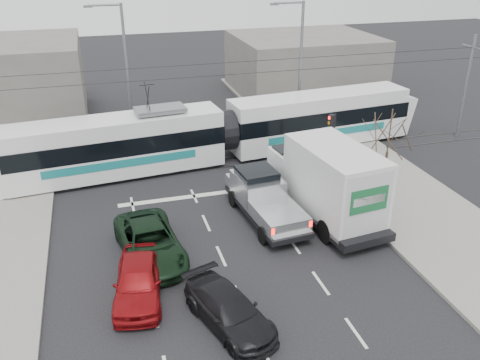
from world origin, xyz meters
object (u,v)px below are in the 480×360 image
object	(u,v)px
bare_tree	(389,135)
box_truck	(327,181)
street_lamp_far	(124,65)
tram	(225,131)
navy_pickup	(326,179)
traffic_signal	(332,131)
green_car	(150,242)
dark_car	(229,310)
red_car	(138,280)
street_lamp_near	(298,61)
silver_pickup	(263,196)

from	to	relation	value
bare_tree	box_truck	xyz separation A→B (m)	(-3.47, -0.48, -1.85)
street_lamp_far	tram	size ratio (longest dim) A/B	0.35
navy_pickup	street_lamp_far	bearing A→B (deg)	117.04
traffic_signal	green_car	size ratio (longest dim) A/B	0.68
dark_car	street_lamp_far	bearing A→B (deg)	76.59
traffic_signal	green_car	xyz separation A→B (m)	(-11.13, -5.70, -2.00)
green_car	traffic_signal	bearing A→B (deg)	21.54
bare_tree	red_car	bearing A→B (deg)	-161.74
red_car	traffic_signal	bearing A→B (deg)	43.95
green_car	dark_car	size ratio (longest dim) A/B	1.21
street_lamp_near	traffic_signal	bearing A→B (deg)	-96.41
traffic_signal	street_lamp_near	world-z (taller)	street_lamp_near
red_car	tram	bearing A→B (deg)	70.80
street_lamp_far	dark_car	size ratio (longest dim) A/B	2.05
silver_pickup	box_truck	xyz separation A→B (m)	(2.96, -0.87, 0.83)
dark_car	green_car	bearing A→B (deg)	94.82
box_truck	navy_pickup	xyz separation A→B (m)	(0.97, 1.97, -0.86)
street_lamp_far	navy_pickup	distance (m)	15.71
tram	red_car	size ratio (longest dim) A/B	5.83
bare_tree	street_lamp_far	xyz separation A→B (m)	(-11.79, 13.50, 1.32)
silver_pickup	box_truck	bearing A→B (deg)	-21.65
red_car	silver_pickup	bearing A→B (deg)	44.45
silver_pickup	red_car	size ratio (longest dim) A/B	1.43
street_lamp_far	red_car	world-z (taller)	street_lamp_far
tram	silver_pickup	distance (m)	7.69
green_car	bare_tree	bearing A→B (deg)	2.33
street_lamp_near	bare_tree	bearing A→B (deg)	-88.58
tram	red_car	world-z (taller)	tram
silver_pickup	bare_tree	bearing A→B (deg)	-8.66
box_truck	dark_car	distance (m)	9.25
box_truck	red_car	bearing A→B (deg)	-164.92
street_lamp_far	box_truck	size ratio (longest dim) A/B	1.11
box_truck	dark_car	xyz separation A→B (m)	(-6.62, -6.33, -1.30)
bare_tree	traffic_signal	world-z (taller)	bare_tree
tram	bare_tree	bearing A→B (deg)	-57.42
street_lamp_near	dark_car	world-z (taller)	street_lamp_near
box_truck	green_car	xyz separation A→B (m)	(-8.79, -1.21, -1.20)
dark_car	navy_pickup	bearing A→B (deg)	29.36
bare_tree	navy_pickup	size ratio (longest dim) A/B	0.91
traffic_signal	dark_car	xyz separation A→B (m)	(-8.96, -10.81, -2.10)
traffic_signal	box_truck	world-z (taller)	box_truck
navy_pickup	red_car	distance (m)	12.01
bare_tree	dark_car	xyz separation A→B (m)	(-10.09, -6.81, -3.16)
street_lamp_near	navy_pickup	xyz separation A→B (m)	(-2.21, -10.02, -4.03)
street_lamp_far	dark_car	distance (m)	20.87
street_lamp_far	red_car	size ratio (longest dim) A/B	2.04
silver_pickup	green_car	bearing A→B (deg)	-165.50
tram	dark_car	world-z (taller)	tram
silver_pickup	dark_car	distance (m)	8.09
bare_tree	traffic_signal	distance (m)	4.28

